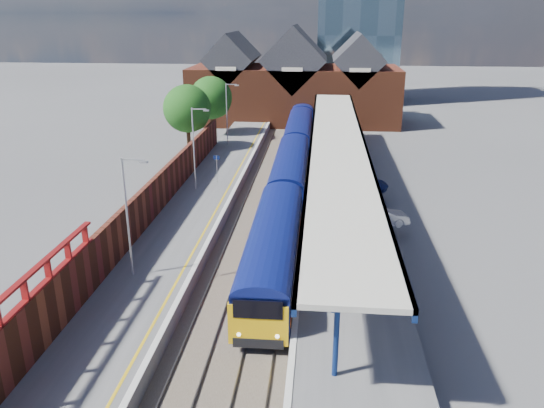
{
  "coord_description": "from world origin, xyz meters",
  "views": [
    {
      "loc": [
        4.12,
        -20.65,
        15.3
      ],
      "look_at": [
        0.83,
        14.38,
        2.6
      ],
      "focal_mm": 35.0,
      "sensor_mm": 36.0,
      "label": 1
    }
  ],
  "objects_px": {
    "parked_car_blue": "(362,182)",
    "parked_car_dark": "(355,214)",
    "lamp_post_c": "(195,144)",
    "lamp_post_d": "(228,111)",
    "train": "(295,148)",
    "platform_sign": "(217,164)",
    "parked_car_red": "(356,237)",
    "parked_car_silver": "(380,217)",
    "lamp_post_b": "(129,210)"
  },
  "relations": [
    {
      "from": "train",
      "to": "parked_car_blue",
      "type": "distance_m",
      "value": 11.69
    },
    {
      "from": "train",
      "to": "lamp_post_c",
      "type": "xyz_separation_m",
      "value": [
        -7.86,
        -11.11,
        2.87
      ]
    },
    {
      "from": "lamp_post_d",
      "to": "parked_car_blue",
      "type": "height_order",
      "value": "lamp_post_d"
    },
    {
      "from": "train",
      "to": "parked_car_blue",
      "type": "relative_size",
      "value": 14.57
    },
    {
      "from": "parked_car_blue",
      "to": "lamp_post_b",
      "type": "bearing_deg",
      "value": 166.93
    },
    {
      "from": "lamp_post_b",
      "to": "lamp_post_c",
      "type": "relative_size",
      "value": 1.0
    },
    {
      "from": "parked_car_red",
      "to": "train",
      "type": "bearing_deg",
      "value": 29.34
    },
    {
      "from": "lamp_post_b",
      "to": "platform_sign",
      "type": "xyz_separation_m",
      "value": [
        1.36,
        18.0,
        -2.3
      ]
    },
    {
      "from": "lamp_post_b",
      "to": "parked_car_blue",
      "type": "distance_m",
      "value": 22.56
    },
    {
      "from": "lamp_post_b",
      "to": "parked_car_dark",
      "type": "xyz_separation_m",
      "value": [
        13.11,
        9.59,
        -3.39
      ]
    },
    {
      "from": "lamp_post_d",
      "to": "lamp_post_c",
      "type": "bearing_deg",
      "value": -90.0
    },
    {
      "from": "parked_car_blue",
      "to": "parked_car_dark",
      "type": "bearing_deg",
      "value": -161.33
    },
    {
      "from": "train",
      "to": "parked_car_silver",
      "type": "height_order",
      "value": "train"
    },
    {
      "from": "parked_car_dark",
      "to": "train",
      "type": "bearing_deg",
      "value": 26.71
    },
    {
      "from": "parked_car_red",
      "to": "platform_sign",
      "type": "bearing_deg",
      "value": 58.65
    },
    {
      "from": "train",
      "to": "parked_car_dark",
      "type": "relative_size",
      "value": 15.8
    },
    {
      "from": "parked_car_red",
      "to": "parked_car_silver",
      "type": "relative_size",
      "value": 0.9
    },
    {
      "from": "train",
      "to": "parked_car_red",
      "type": "distance_m",
      "value": 22.36
    },
    {
      "from": "lamp_post_c",
      "to": "parked_car_silver",
      "type": "xyz_separation_m",
      "value": [
        14.86,
        -6.99,
        -3.33
      ]
    },
    {
      "from": "parked_car_silver",
      "to": "parked_car_blue",
      "type": "relative_size",
      "value": 0.89
    },
    {
      "from": "parked_car_dark",
      "to": "parked_car_blue",
      "type": "height_order",
      "value": "parked_car_blue"
    },
    {
      "from": "train",
      "to": "platform_sign",
      "type": "height_order",
      "value": "platform_sign"
    },
    {
      "from": "parked_car_red",
      "to": "lamp_post_c",
      "type": "bearing_deg",
      "value": 66.73
    },
    {
      "from": "platform_sign",
      "to": "parked_car_dark",
      "type": "xyz_separation_m",
      "value": [
        11.75,
        -8.41,
        -1.08
      ]
    },
    {
      "from": "lamp_post_c",
      "to": "lamp_post_d",
      "type": "bearing_deg",
      "value": 90.0
    },
    {
      "from": "lamp_post_c",
      "to": "parked_car_dark",
      "type": "relative_size",
      "value": 1.68
    },
    {
      "from": "platform_sign",
      "to": "parked_car_silver",
      "type": "height_order",
      "value": "platform_sign"
    },
    {
      "from": "train",
      "to": "lamp_post_d",
      "type": "relative_size",
      "value": 9.42
    },
    {
      "from": "lamp_post_c",
      "to": "parked_car_red",
      "type": "height_order",
      "value": "lamp_post_c"
    },
    {
      "from": "parked_car_dark",
      "to": "lamp_post_c",
      "type": "bearing_deg",
      "value": 73.97
    },
    {
      "from": "parked_car_silver",
      "to": "parked_car_dark",
      "type": "bearing_deg",
      "value": 56.81
    },
    {
      "from": "lamp_post_d",
      "to": "parked_car_dark",
      "type": "height_order",
      "value": "lamp_post_d"
    },
    {
      "from": "lamp_post_c",
      "to": "lamp_post_d",
      "type": "height_order",
      "value": "same"
    },
    {
      "from": "lamp_post_b",
      "to": "parked_car_dark",
      "type": "relative_size",
      "value": 1.68
    },
    {
      "from": "lamp_post_c",
      "to": "platform_sign",
      "type": "bearing_deg",
      "value": 55.74
    },
    {
      "from": "platform_sign",
      "to": "lamp_post_c",
      "type": "bearing_deg",
      "value": -124.26
    },
    {
      "from": "lamp_post_b",
      "to": "parked_car_red",
      "type": "distance_m",
      "value": 14.43
    },
    {
      "from": "lamp_post_c",
      "to": "parked_car_blue",
      "type": "bearing_deg",
      "value": 5.1
    },
    {
      "from": "parked_car_blue",
      "to": "parked_car_silver",
      "type": "bearing_deg",
      "value": -148.67
    },
    {
      "from": "parked_car_dark",
      "to": "lamp_post_b",
      "type": "bearing_deg",
      "value": 136.21
    },
    {
      "from": "parked_car_silver",
      "to": "parked_car_dark",
      "type": "height_order",
      "value": "parked_car_silver"
    },
    {
      "from": "train",
      "to": "platform_sign",
      "type": "xyz_separation_m",
      "value": [
        -6.49,
        -9.11,
        0.57
      ]
    },
    {
      "from": "lamp_post_c",
      "to": "parked_car_red",
      "type": "distance_m",
      "value": 17.11
    },
    {
      "from": "parked_car_red",
      "to": "parked_car_blue",
      "type": "xyz_separation_m",
      "value": [
        1.16,
        11.91,
        0.01
      ]
    },
    {
      "from": "lamp_post_c",
      "to": "parked_car_blue",
      "type": "relative_size",
      "value": 1.55
    },
    {
      "from": "platform_sign",
      "to": "parked_car_silver",
      "type": "bearing_deg",
      "value": -33.66
    },
    {
      "from": "parked_car_silver",
      "to": "train",
      "type": "bearing_deg",
      "value": 6.41
    },
    {
      "from": "parked_car_red",
      "to": "parked_car_blue",
      "type": "height_order",
      "value": "parked_car_blue"
    },
    {
      "from": "parked_car_red",
      "to": "parked_car_silver",
      "type": "height_order",
      "value": "parked_car_silver"
    },
    {
      "from": "train",
      "to": "lamp_post_b",
      "type": "distance_m",
      "value": 28.37
    }
  ]
}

